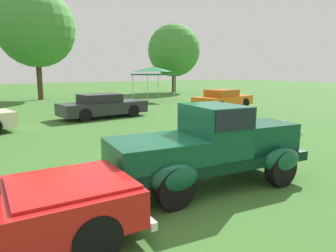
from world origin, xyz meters
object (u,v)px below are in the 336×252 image
at_px(feature_pickup_truck, 211,145).
at_px(canopy_tent_center_field, 153,70).
at_px(show_car_orange, 223,99).
at_px(show_car_charcoal, 103,106).

xyz_separation_m(feature_pickup_truck, canopy_tent_center_field, (8.37, 16.58, 1.56)).
relative_size(feature_pickup_truck, canopy_tent_center_field, 1.62).
height_order(feature_pickup_truck, show_car_orange, feature_pickup_truck).
xyz_separation_m(show_car_charcoal, show_car_orange, (7.88, -0.56, -0.00)).
bearing_deg(show_car_charcoal, feature_pickup_truck, -99.27).
bearing_deg(show_car_orange, show_car_charcoal, 175.95).
xyz_separation_m(feature_pickup_truck, show_car_orange, (9.58, 9.84, -0.26)).
bearing_deg(canopy_tent_center_field, show_car_orange, -79.85).
relative_size(show_car_charcoal, show_car_orange, 1.03).
height_order(show_car_charcoal, show_car_orange, same).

